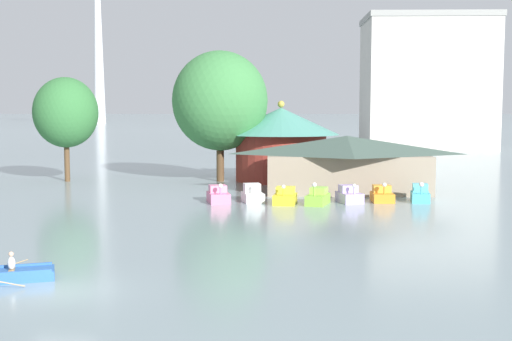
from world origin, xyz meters
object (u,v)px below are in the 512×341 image
at_px(pedal_boat_pink, 218,196).
at_px(shoreline_tree_tall_left, 66,113).
at_px(pedal_boat_white, 253,195).
at_px(rowboat_with_rower, 4,275).
at_px(pedal_boat_orange, 382,195).
at_px(boathouse, 347,163).
at_px(pedal_boat_cyan, 420,195).
at_px(shoreline_tree_mid, 220,101).
at_px(pedal_boat_lime, 318,197).
at_px(background_building_block, 427,83).
at_px(green_roof_pavilion, 281,140).
at_px(pedal_boat_lavender, 349,195).
at_px(pedal_boat_yellow, 285,197).

distance_m(pedal_boat_pink, shoreline_tree_tall_left, 22.87).
bearing_deg(pedal_boat_pink, pedal_boat_white, 85.38).
relative_size(rowboat_with_rower, pedal_boat_orange, 1.85).
relative_size(pedal_boat_pink, boathouse, 0.19).
bearing_deg(shoreline_tree_tall_left, boathouse, -16.00).
xyz_separation_m(pedal_boat_cyan, shoreline_tree_mid, (-16.85, 14.26, 7.49)).
xyz_separation_m(pedal_boat_pink, pedal_boat_lime, (7.68, -0.88, -0.01)).
distance_m(rowboat_with_rower, pedal_boat_orange, 31.54).
distance_m(pedal_boat_cyan, background_building_block, 70.89).
bearing_deg(pedal_boat_orange, pedal_boat_white, -88.18).
distance_m(rowboat_with_rower, pedal_boat_cyan, 33.57).
relative_size(pedal_boat_pink, pedal_boat_white, 1.13).
bearing_deg(green_roof_pavilion, pedal_boat_lime, -81.21).
bearing_deg(shoreline_tree_mid, shoreline_tree_tall_left, -178.28).
xyz_separation_m(pedal_boat_pink, pedal_boat_lavender, (10.20, 0.29, 0.00)).
distance_m(pedal_boat_lime, green_roof_pavilion, 17.49).
bearing_deg(pedal_boat_orange, pedal_boat_lavender, -80.34).
bearing_deg(background_building_block, pedal_boat_lime, -109.11).
bearing_deg(shoreline_tree_tall_left, pedal_boat_cyan, -23.17).
bearing_deg(green_roof_pavilion, rowboat_with_rower, -107.04).
xyz_separation_m(shoreline_tree_mid, background_building_block, (32.90, 53.85, 3.85)).
distance_m(pedal_boat_lavender, green_roof_pavilion, 16.94).
height_order(green_roof_pavilion, shoreline_tree_mid, shoreline_tree_mid).
relative_size(green_roof_pavilion, shoreline_tree_tall_left, 1.13).
xyz_separation_m(rowboat_with_rower, pedal_boat_lime, (14.79, 22.83, 0.29)).
height_order(pedal_boat_white, green_roof_pavilion, green_roof_pavilion).
xyz_separation_m(boathouse, background_building_block, (21.16, 62.09, 9.32)).
distance_m(pedal_boat_yellow, boathouse, 9.55).
height_order(boathouse, shoreline_tree_mid, shoreline_tree_mid).
xyz_separation_m(pedal_boat_lavender, background_building_block, (21.67, 68.63, 11.36)).
xyz_separation_m(pedal_boat_lavender, shoreline_tree_tall_left, (-26.61, 14.31, 6.36)).
xyz_separation_m(rowboat_with_rower, background_building_block, (38.98, 92.63, 11.66)).
xyz_separation_m(pedal_boat_white, pedal_boat_lime, (5.03, -1.30, -0.03)).
xyz_separation_m(pedal_boat_pink, pedal_boat_white, (2.66, 0.42, 0.02)).
relative_size(pedal_boat_yellow, background_building_block, 0.11).
bearing_deg(rowboat_with_rower, pedal_boat_orange, -147.39).
distance_m(boathouse, shoreline_tree_mid, 15.35).
distance_m(green_roof_pavilion, shoreline_tree_tall_left, 21.70).
distance_m(pedal_boat_cyan, boathouse, 8.15).
bearing_deg(pedal_boat_cyan, pedal_boat_yellow, -73.38).
bearing_deg(pedal_boat_orange, boathouse, -160.81).
relative_size(pedal_boat_lime, pedal_boat_orange, 1.30).
relative_size(pedal_boat_orange, shoreline_tree_tall_left, 0.22).
xyz_separation_m(boathouse, shoreline_tree_mid, (-11.74, 8.24, 5.47)).
relative_size(pedal_boat_lavender, boathouse, 0.18).
bearing_deg(pedal_boat_white, pedal_boat_cyan, 77.78).
xyz_separation_m(pedal_boat_lavender, pedal_boat_cyan, (5.62, 0.52, 0.02)).
height_order(pedal_boat_lime, background_building_block, background_building_block).
xyz_separation_m(pedal_boat_lime, boathouse, (3.02, 7.71, 2.05)).
bearing_deg(rowboat_with_rower, pedal_boat_white, -130.23).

